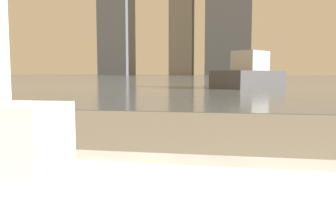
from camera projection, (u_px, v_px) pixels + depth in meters
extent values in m
cube|color=white|center=(8.00, 158.00, 0.95)|extent=(0.28, 0.21, 0.04)
cube|color=white|center=(7.00, 143.00, 0.95)|extent=(0.28, 0.21, 0.04)
cube|color=white|center=(6.00, 127.00, 0.95)|extent=(0.28, 0.21, 0.04)
cube|color=white|center=(5.00, 111.00, 0.94)|extent=(0.28, 0.21, 0.04)
cube|color=slate|center=(237.00, 77.00, 60.67)|extent=(180.00, 110.00, 0.01)
cube|color=#4C4C51|center=(250.00, 79.00, 18.59)|extent=(3.82, 4.99, 0.84)
cube|color=silver|center=(250.00, 61.00, 18.50)|extent=(1.94, 2.16, 0.96)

